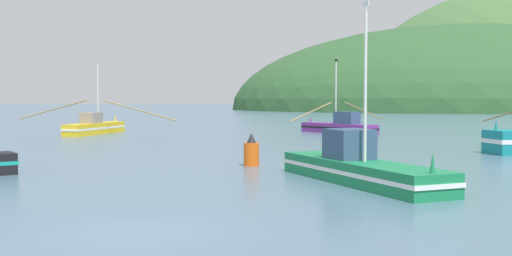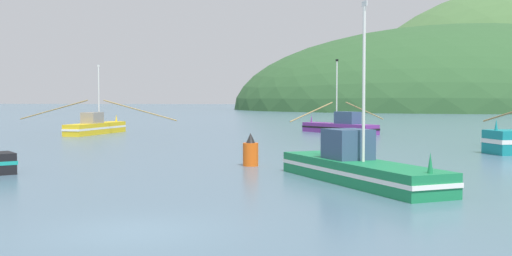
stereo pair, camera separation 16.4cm
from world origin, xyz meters
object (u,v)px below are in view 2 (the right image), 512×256
object	(u,v)px
fishing_boat_yellow	(96,127)
fishing_boat_purple	(340,126)
channel_buoy	(251,152)
fishing_boat_green	(357,168)

from	to	relation	value
fishing_boat_yellow	fishing_boat_purple	size ratio (longest dim) A/B	1.76
fishing_boat_purple	channel_buoy	size ratio (longest dim) A/B	5.52
fishing_boat_green	channel_buoy	size ratio (longest dim) A/B	5.80
fishing_boat_yellow	fishing_boat_purple	world-z (taller)	fishing_boat_purple
fishing_boat_yellow	fishing_boat_purple	distance (m)	23.23
fishing_boat_green	channel_buoy	bearing A→B (deg)	-167.64
channel_buoy	fishing_boat_green	bearing A→B (deg)	-49.00
fishing_boat_purple	channel_buoy	bearing A→B (deg)	128.01
fishing_boat_yellow	fishing_boat_green	xyz separation A→B (m)	(22.59, -31.36, -0.07)
fishing_boat_purple	fishing_boat_yellow	bearing A→B (deg)	57.47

